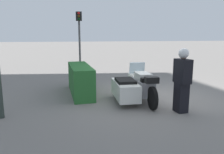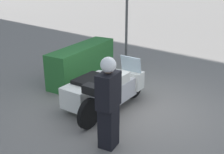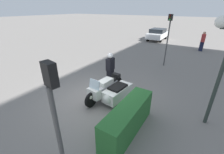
{
  "view_description": "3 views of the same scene",
  "coord_description": "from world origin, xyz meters",
  "px_view_note": "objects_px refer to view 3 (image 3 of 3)",
  "views": [
    {
      "loc": [
        -6.66,
        3.1,
        2.05
      ],
      "look_at": [
        0.02,
        1.34,
        0.76
      ],
      "focal_mm": 35.0,
      "sensor_mm": 36.0,
      "label": 1
    },
    {
      "loc": [
        -5.48,
        -2.44,
        3.1
      ],
      "look_at": [
        0.33,
        0.81,
        0.57
      ],
      "focal_mm": 45.0,
      "sensor_mm": 36.0,
      "label": 2
    },
    {
      "loc": [
        4.66,
        3.91,
        3.85
      ],
      "look_at": [
        -0.59,
        0.55,
        0.96
      ],
      "focal_mm": 24.0,
      "sensor_mm": 36.0,
      "label": 3
    }
  ],
  "objects_px": {
    "pedestrian_bystander": "(202,41)",
    "hedge_bush_curbside": "(128,119)",
    "traffic_light_far": "(168,33)",
    "parked_car_background": "(158,34)",
    "traffic_light_near": "(57,119)",
    "officer_rider": "(110,68)",
    "police_motorcycle": "(111,91)"
  },
  "relations": [
    {
      "from": "officer_rider",
      "to": "traffic_light_far",
      "type": "height_order",
      "value": "traffic_light_far"
    },
    {
      "from": "pedestrian_bystander",
      "to": "traffic_light_near",
      "type": "bearing_deg",
      "value": 77.21
    },
    {
      "from": "police_motorcycle",
      "to": "pedestrian_bystander",
      "type": "distance_m",
      "value": 12.29
    },
    {
      "from": "traffic_light_far",
      "to": "parked_car_background",
      "type": "xyz_separation_m",
      "value": [
        -9.19,
        -3.36,
        -1.53
      ]
    },
    {
      "from": "hedge_bush_curbside",
      "to": "parked_car_background",
      "type": "height_order",
      "value": "parked_car_background"
    },
    {
      "from": "pedestrian_bystander",
      "to": "traffic_light_far",
      "type": "bearing_deg",
      "value": 65.2
    },
    {
      "from": "police_motorcycle",
      "to": "traffic_light_near",
      "type": "distance_m",
      "value": 4.18
    },
    {
      "from": "pedestrian_bystander",
      "to": "police_motorcycle",
      "type": "bearing_deg",
      "value": 69.76
    },
    {
      "from": "police_motorcycle",
      "to": "hedge_bush_curbside",
      "type": "bearing_deg",
      "value": 54.82
    },
    {
      "from": "parked_car_background",
      "to": "pedestrian_bystander",
      "type": "bearing_deg",
      "value": -121.16
    },
    {
      "from": "traffic_light_far",
      "to": "parked_car_background",
      "type": "bearing_deg",
      "value": -147.58
    },
    {
      "from": "officer_rider",
      "to": "hedge_bush_curbside",
      "type": "bearing_deg",
      "value": 130.12
    },
    {
      "from": "officer_rider",
      "to": "traffic_light_far",
      "type": "bearing_deg",
      "value": -113.32
    },
    {
      "from": "hedge_bush_curbside",
      "to": "traffic_light_far",
      "type": "distance_m",
      "value": 7.4
    },
    {
      "from": "traffic_light_far",
      "to": "pedestrian_bystander",
      "type": "distance_m",
      "value": 6.56
    },
    {
      "from": "traffic_light_near",
      "to": "parked_car_background",
      "type": "distance_m",
      "value": 19.12
    },
    {
      "from": "officer_rider",
      "to": "traffic_light_near",
      "type": "distance_m",
      "value": 5.59
    },
    {
      "from": "police_motorcycle",
      "to": "traffic_light_far",
      "type": "relative_size",
      "value": 0.73
    },
    {
      "from": "traffic_light_far",
      "to": "parked_car_background",
      "type": "distance_m",
      "value": 9.91
    },
    {
      "from": "traffic_light_near",
      "to": "parked_car_background",
      "type": "relative_size",
      "value": 0.76
    },
    {
      "from": "pedestrian_bystander",
      "to": "hedge_bush_curbside",
      "type": "bearing_deg",
      "value": 77.42
    },
    {
      "from": "parked_car_background",
      "to": "police_motorcycle",
      "type": "bearing_deg",
      "value": -171.35
    },
    {
      "from": "traffic_light_far",
      "to": "hedge_bush_curbside",
      "type": "bearing_deg",
      "value": 18.04
    },
    {
      "from": "officer_rider",
      "to": "traffic_light_near",
      "type": "xyz_separation_m",
      "value": [
        5.02,
        2.17,
        1.16
      ]
    },
    {
      "from": "police_motorcycle",
      "to": "traffic_light_near",
      "type": "xyz_separation_m",
      "value": [
        3.65,
        1.25,
        1.61
      ]
    },
    {
      "from": "police_motorcycle",
      "to": "traffic_light_near",
      "type": "relative_size",
      "value": 0.82
    },
    {
      "from": "traffic_light_far",
      "to": "pedestrian_bystander",
      "type": "height_order",
      "value": "traffic_light_far"
    },
    {
      "from": "traffic_light_far",
      "to": "officer_rider",
      "type": "bearing_deg",
      "value": -8.68
    },
    {
      "from": "traffic_light_near",
      "to": "officer_rider",
      "type": "bearing_deg",
      "value": 33.64
    },
    {
      "from": "hedge_bush_curbside",
      "to": "traffic_light_far",
      "type": "relative_size",
      "value": 0.75
    },
    {
      "from": "police_motorcycle",
      "to": "officer_rider",
      "type": "height_order",
      "value": "officer_rider"
    },
    {
      "from": "police_motorcycle",
      "to": "traffic_light_near",
      "type": "height_order",
      "value": "traffic_light_near"
    }
  ]
}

